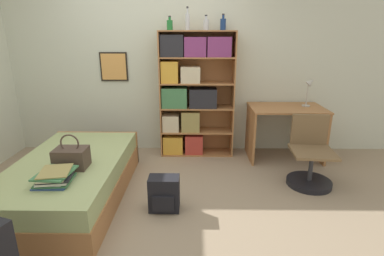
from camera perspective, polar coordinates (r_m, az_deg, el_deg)
name	(u,v)px	position (r m, az deg, el deg)	size (l,w,h in m)	color
ground_plane	(140,198)	(3.45, -9.87, -12.91)	(14.00, 14.00, 0.00)	gray
wall_back	(154,65)	(4.53, -7.22, 11.88)	(10.00, 0.09, 2.60)	beige
bed	(72,178)	(3.57, -21.89, -8.87)	(1.09, 1.95, 0.45)	#A36B3D
handbag	(71,157)	(3.23, -21.99, -5.23)	(0.31, 0.22, 0.35)	#47382D
book_stack_on_bed	(55,177)	(2.99, -24.61, -8.41)	(0.33, 0.36, 0.12)	#334C84
bookcase	(190,93)	(4.32, -0.45, 6.74)	(1.05, 0.34, 1.78)	#A36B3D
bottle_green	(170,25)	(4.29, -4.26, 19.02)	(0.08, 0.08, 0.19)	#1E6B2D
bottle_brown	(187,21)	(4.25, -0.87, 19.67)	(0.06, 0.06, 0.30)	#B7BCC1
bottle_clear	(206,24)	(4.26, 2.68, 19.11)	(0.08, 0.08, 0.20)	#B7BCC1
bottle_blue	(223,24)	(4.31, 5.94, 19.11)	(0.08, 0.08, 0.21)	navy
desk	(285,124)	(4.45, 17.37, 0.73)	(1.02, 0.67, 0.76)	#A36B3D
desk_lamp	(310,87)	(4.48, 21.52, 7.31)	(0.16, 0.11, 0.41)	#ADA89E
desk_chair	(310,164)	(3.86, 21.53, -6.42)	(0.52, 0.52, 0.81)	black
backpack	(164,194)	(3.13, -5.33, -12.39)	(0.31, 0.22, 0.36)	black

